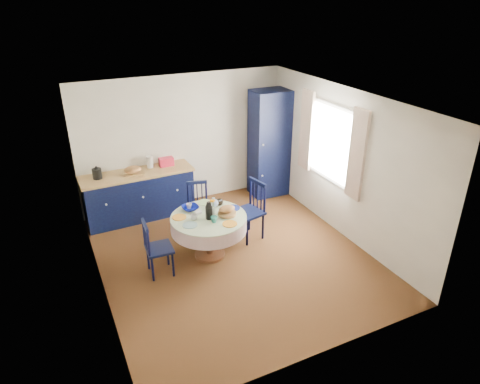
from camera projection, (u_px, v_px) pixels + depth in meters
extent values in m
plane|color=black|center=(234.00, 257.00, 6.82)|extent=(4.50, 4.50, 0.00)
plane|color=white|center=(232.00, 101.00, 5.74)|extent=(4.50, 4.50, 0.00)
cube|color=silver|center=(184.00, 141.00, 8.11)|extent=(4.00, 0.02, 2.50)
cube|color=silver|center=(92.00, 213.00, 5.50)|extent=(0.02, 4.50, 2.50)
cube|color=silver|center=(343.00, 164.00, 7.06)|extent=(0.02, 4.50, 2.50)
plane|color=white|center=(333.00, 144.00, 7.19)|extent=(0.00, 1.20, 1.20)
cube|color=white|center=(357.00, 155.00, 6.57)|extent=(0.05, 0.34, 1.45)
cube|color=white|center=(306.00, 130.00, 7.71)|extent=(0.05, 0.34, 1.45)
cube|color=black|center=(139.00, 196.00, 7.84)|extent=(1.95, 0.62, 0.85)
cube|color=tan|center=(137.00, 173.00, 7.65)|extent=(2.01, 0.67, 0.04)
cube|color=#B51C34|center=(166.00, 162.00, 7.90)|extent=(0.26, 0.15, 0.16)
cube|color=tan|center=(133.00, 174.00, 7.57)|extent=(0.35, 0.25, 0.02)
ellipsoid|color=#AE7043|center=(133.00, 170.00, 7.54)|extent=(0.31, 0.20, 0.13)
cylinder|color=silver|center=(150.00, 162.00, 7.81)|extent=(0.12, 0.12, 0.22)
cube|color=black|center=(270.00, 144.00, 8.51)|extent=(0.76, 0.55, 2.14)
cylinder|color=white|center=(264.00, 145.00, 8.13)|extent=(0.04, 0.02, 0.04)
cylinder|color=white|center=(263.00, 176.00, 8.40)|extent=(0.04, 0.02, 0.04)
cylinder|color=#502A17|center=(210.00, 254.00, 6.84)|extent=(0.48, 0.48, 0.05)
cylinder|color=#502A17|center=(209.00, 237.00, 6.70)|extent=(0.10, 0.10, 0.64)
cylinder|color=#502A17|center=(209.00, 218.00, 6.56)|extent=(1.11, 1.11, 0.03)
cylinder|color=white|center=(209.00, 224.00, 6.60)|extent=(1.17, 1.17, 0.22)
cylinder|color=white|center=(209.00, 217.00, 6.55)|extent=(1.17, 1.17, 0.01)
cylinder|color=#7FAAAE|center=(190.00, 225.00, 6.30)|extent=(0.22, 0.22, 0.01)
cylinder|color=orange|center=(230.00, 224.00, 6.34)|extent=(0.22, 0.22, 0.01)
cylinder|color=navy|center=(233.00, 208.00, 6.79)|extent=(0.22, 0.22, 0.01)
cylinder|color=#A3CA80|center=(204.00, 202.00, 6.97)|extent=(0.22, 0.22, 0.01)
cylinder|color=orange|center=(179.00, 217.00, 6.52)|extent=(0.22, 0.22, 0.01)
cylinder|color=olive|center=(227.00, 213.00, 6.59)|extent=(0.28, 0.28, 0.05)
ellipsoid|color=#AE7043|center=(227.00, 209.00, 6.55)|extent=(0.26, 0.16, 0.11)
cube|color=silver|center=(198.00, 212.00, 6.63)|extent=(0.10, 0.07, 0.04)
cylinder|color=black|center=(173.00, 265.00, 6.28)|extent=(0.03, 0.03, 0.40)
cylinder|color=black|center=(168.00, 253.00, 6.54)|extent=(0.03, 0.03, 0.40)
cylinder|color=black|center=(153.00, 269.00, 6.17)|extent=(0.03, 0.03, 0.40)
cylinder|color=black|center=(148.00, 258.00, 6.44)|extent=(0.03, 0.03, 0.40)
cube|color=black|center=(159.00, 249.00, 6.26)|extent=(0.40, 0.42, 0.04)
cylinder|color=black|center=(148.00, 243.00, 5.97)|extent=(0.03, 0.03, 0.45)
cylinder|color=black|center=(144.00, 232.00, 6.24)|extent=(0.03, 0.03, 0.45)
cube|color=black|center=(145.00, 225.00, 6.01)|extent=(0.06, 0.36, 0.06)
cylinder|color=black|center=(148.00, 242.00, 6.04)|extent=(0.02, 0.02, 0.38)
cylinder|color=black|center=(146.00, 239.00, 6.11)|extent=(0.02, 0.02, 0.38)
cylinder|color=black|center=(145.00, 236.00, 6.18)|extent=(0.02, 0.02, 0.38)
cylinder|color=black|center=(191.00, 225.00, 7.33)|extent=(0.03, 0.03, 0.40)
cylinder|color=black|center=(209.00, 223.00, 7.38)|extent=(0.03, 0.03, 0.40)
cylinder|color=black|center=(189.00, 217.00, 7.60)|extent=(0.03, 0.03, 0.40)
cylinder|color=black|center=(207.00, 215.00, 7.65)|extent=(0.03, 0.03, 0.40)
cube|color=black|center=(199.00, 209.00, 7.39)|extent=(0.48, 0.46, 0.04)
cylinder|color=black|center=(188.00, 194.00, 7.42)|extent=(0.03, 0.03, 0.45)
cylinder|color=black|center=(206.00, 192.00, 7.47)|extent=(0.03, 0.03, 0.45)
cube|color=black|center=(197.00, 182.00, 7.36)|extent=(0.35, 0.13, 0.06)
cylinder|color=black|center=(192.00, 194.00, 7.44)|extent=(0.02, 0.02, 0.37)
cylinder|color=black|center=(197.00, 194.00, 7.45)|extent=(0.02, 0.02, 0.37)
cylinder|color=black|center=(202.00, 194.00, 7.47)|extent=(0.02, 0.02, 0.37)
cylinder|color=black|center=(234.00, 224.00, 7.29)|extent=(0.04, 0.04, 0.47)
cylinder|color=black|center=(247.00, 233.00, 7.03)|extent=(0.04, 0.04, 0.47)
cylinder|color=black|center=(249.00, 218.00, 7.48)|extent=(0.04, 0.04, 0.47)
cylinder|color=black|center=(263.00, 226.00, 7.22)|extent=(0.04, 0.04, 0.47)
cube|color=black|center=(248.00, 212.00, 7.15)|extent=(0.52, 0.54, 0.04)
cylinder|color=black|center=(250.00, 191.00, 7.27)|extent=(0.04, 0.04, 0.52)
cylinder|color=black|center=(265.00, 199.00, 7.01)|extent=(0.04, 0.04, 0.52)
cube|color=black|center=(258.00, 182.00, 7.04)|extent=(0.13, 0.41, 0.06)
cylinder|color=black|center=(254.00, 194.00, 7.22)|extent=(0.02, 0.02, 0.43)
cylinder|color=black|center=(257.00, 196.00, 7.15)|extent=(0.02, 0.02, 0.43)
cylinder|color=black|center=(261.00, 198.00, 7.08)|extent=(0.02, 0.02, 0.43)
imported|color=silver|center=(194.00, 217.00, 6.45)|extent=(0.11, 0.11, 0.09)
imported|color=#2C7D77|center=(214.00, 219.00, 6.37)|extent=(0.10, 0.10, 0.10)
imported|color=black|center=(219.00, 202.00, 6.88)|extent=(0.12, 0.12, 0.09)
imported|color=silver|center=(189.00, 206.00, 6.76)|extent=(0.09, 0.09, 0.08)
imported|color=#040E7E|center=(190.00, 208.00, 6.73)|extent=(0.26, 0.26, 0.06)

